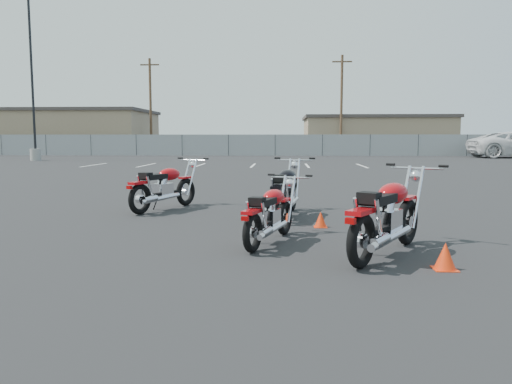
{
  "coord_description": "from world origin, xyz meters",
  "views": [
    {
      "loc": [
        0.64,
        -7.63,
        1.55
      ],
      "look_at": [
        0.2,
        0.6,
        0.65
      ],
      "focal_mm": 35.0,
      "sensor_mm": 36.0,
      "label": 1
    }
  ],
  "objects_px": {
    "motorcycle_front_red": "(164,187)",
    "motorcycle_second_black": "(286,191)",
    "motorcycle_third_red": "(270,214)",
    "motorcycle_rear_red": "(388,216)"
  },
  "relations": [
    {
      "from": "motorcycle_rear_red",
      "to": "motorcycle_second_black",
      "type": "bearing_deg",
      "value": 112.2
    },
    {
      "from": "motorcycle_second_black",
      "to": "motorcycle_rear_red",
      "type": "relative_size",
      "value": 1.03
    },
    {
      "from": "motorcycle_third_red",
      "to": "motorcycle_front_red",
      "type": "bearing_deg",
      "value": 125.66
    },
    {
      "from": "motorcycle_front_red",
      "to": "motorcycle_second_black",
      "type": "bearing_deg",
      "value": -16.72
    },
    {
      "from": "motorcycle_front_red",
      "to": "motorcycle_rear_red",
      "type": "distance_m",
      "value": 5.59
    },
    {
      "from": "motorcycle_front_red",
      "to": "motorcycle_third_red",
      "type": "relative_size",
      "value": 1.11
    },
    {
      "from": "motorcycle_third_red",
      "to": "motorcycle_rear_red",
      "type": "relative_size",
      "value": 0.87
    },
    {
      "from": "motorcycle_front_red",
      "to": "motorcycle_second_black",
      "type": "height_order",
      "value": "motorcycle_second_black"
    },
    {
      "from": "motorcycle_second_black",
      "to": "motorcycle_front_red",
      "type": "bearing_deg",
      "value": 163.28
    },
    {
      "from": "motorcycle_second_black",
      "to": "motorcycle_rear_red",
      "type": "distance_m",
      "value": 3.46
    }
  ]
}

